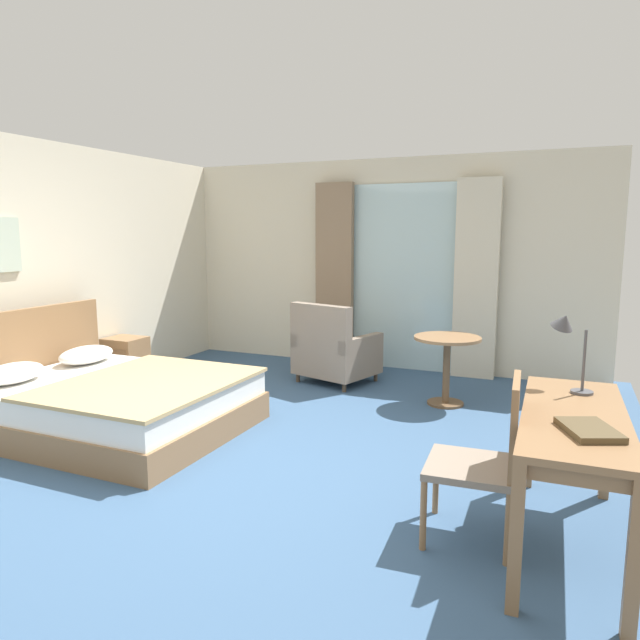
{
  "coord_description": "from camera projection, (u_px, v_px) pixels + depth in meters",
  "views": [
    {
      "loc": [
        2.16,
        -3.4,
        1.71
      ],
      "look_at": [
        0.4,
        0.7,
        1.02
      ],
      "focal_mm": 32.21,
      "sensor_mm": 36.0,
      "label": 1
    }
  ],
  "objects": [
    {
      "name": "closed_book",
      "position": [
        589.0,
        430.0,
        2.73
      ],
      "size": [
        0.32,
        0.37,
        0.03
      ],
      "primitive_type": "cube",
      "rotation": [
        0.0,
        0.0,
        0.4
      ],
      "color": "brown",
      "rests_on": "writing_desk"
    },
    {
      "name": "round_cafe_table",
      "position": [
        447.0,
        355.0,
        5.66
      ],
      "size": [
        0.65,
        0.65,
        0.69
      ],
      "color": "olive",
      "rests_on": "ground"
    },
    {
      "name": "nightstand",
      "position": [
        126.0,
        361.0,
        6.48
      ],
      "size": [
        0.41,
        0.37,
        0.53
      ],
      "color": "olive",
      "rests_on": "ground"
    },
    {
      "name": "balcony_glass_door",
      "position": [
        404.0,
        278.0,
        7.07
      ],
      "size": [
        1.33,
        0.02,
        2.28
      ],
      "primitive_type": "cube",
      "color": "silver",
      "rests_on": "ground"
    },
    {
      "name": "curtain_panel_right",
      "position": [
        476.0,
        280.0,
        6.63
      ],
      "size": [
        0.49,
        0.1,
        2.32
      ],
      "primitive_type": "cube",
      "color": "beige",
      "rests_on": "ground"
    },
    {
      "name": "curtain_panel_left",
      "position": [
        334.0,
        275.0,
        7.32
      ],
      "size": [
        0.49,
        0.1,
        2.32
      ],
      "primitive_type": "cube",
      "color": "#897056",
      "rests_on": "ground"
    },
    {
      "name": "writing_desk",
      "position": [
        573.0,
        430.0,
        3.06
      ],
      "size": [
        0.55,
        1.49,
        0.76
      ],
      "color": "olive",
      "rests_on": "ground"
    },
    {
      "name": "wall_back",
      "position": [
        381.0,
        264.0,
        7.25
      ],
      "size": [
        5.42,
        0.12,
        2.6
      ],
      "primitive_type": "cube",
      "color": "beige",
      "rests_on": "ground"
    },
    {
      "name": "desk_lamp",
      "position": [
        567.0,
        333.0,
        3.49
      ],
      "size": [
        0.27,
        0.26,
        0.49
      ],
      "color": "#4C4C51",
      "rests_on": "writing_desk"
    },
    {
      "name": "framed_picture",
      "position": [
        5.0,
        245.0,
        5.23
      ],
      "size": [
        0.03,
        0.31,
        0.5
      ],
      "color": "#B7C6B2"
    },
    {
      "name": "armchair_by_window",
      "position": [
        334.0,
        352.0,
        6.51
      ],
      "size": [
        0.96,
        0.91,
        0.92
      ],
      "color": "gray",
      "rests_on": "ground"
    },
    {
      "name": "bed",
      "position": [
        110.0,
        400.0,
        4.99
      ],
      "size": [
        2.14,
        1.72,
        1.01
      ],
      "color": "olive",
      "rests_on": "ground"
    },
    {
      "name": "desk_chair",
      "position": [
        488.0,
        453.0,
        3.14
      ],
      "size": [
        0.5,
        0.5,
        0.94
      ],
      "color": "gray",
      "rests_on": "ground"
    },
    {
      "name": "ground",
      "position": [
        232.0,
        474.0,
        4.2
      ],
      "size": [
        5.82,
        7.69,
        0.1
      ],
      "primitive_type": "cube",
      "color": "#38567A"
    }
  ]
}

